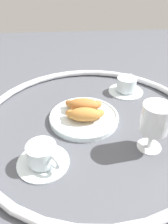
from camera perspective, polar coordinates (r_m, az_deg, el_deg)
name	(u,v)px	position (r m, az deg, el deg)	size (l,w,h in m)	color
ground_plane	(92,122)	(0.70, 2.07, -2.71)	(2.20, 2.20, 0.00)	#4C4F56
table_chrome_rim	(92,119)	(0.69, 2.09, -1.93)	(0.73, 0.73, 0.02)	silver
pastry_plate	(84,117)	(0.71, 0.00, -1.32)	(0.23, 0.23, 0.02)	silver
croissant_large	(85,114)	(0.67, 0.25, -0.61)	(0.14, 0.07, 0.04)	#BC7A38
croissant_small	(83,105)	(0.72, -0.21, 1.94)	(0.14, 0.08, 0.04)	#AD6B33
coffee_cup_near	(126,86)	(0.87, 11.12, 6.80)	(0.14, 0.14, 0.06)	silver
coffee_cup_far	(43,156)	(0.57, -10.86, -11.35)	(0.14, 0.14, 0.06)	silver
juice_glass_left	(155,121)	(0.59, 18.22, -2.25)	(0.08, 0.08, 0.14)	white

